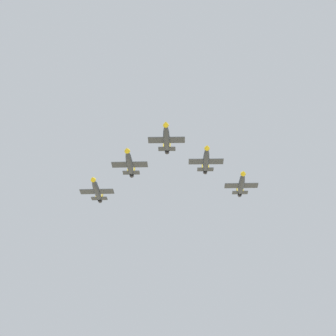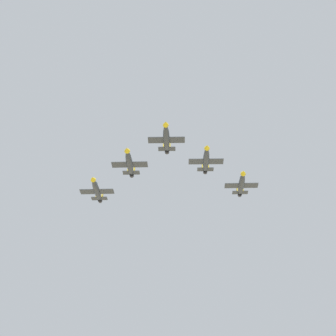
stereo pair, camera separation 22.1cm
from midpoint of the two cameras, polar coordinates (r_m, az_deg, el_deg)
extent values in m
ellipsoid|color=#2D3338|center=(178.37, -0.18, 2.68)|extent=(8.40, 13.79, 1.87)
cone|color=gold|center=(171.38, -0.24, 4.03)|extent=(2.28, 2.40, 1.59)
ellipsoid|color=#334751|center=(175.95, -0.20, 3.40)|extent=(2.40, 2.87, 1.09)
cube|color=#2D3338|center=(178.95, -0.17, 2.54)|extent=(10.77, 7.77, 0.19)
cube|color=gold|center=(178.95, 1.33, 2.57)|extent=(2.03, 3.00, 0.22)
cube|color=gold|center=(179.13, -1.67, 2.54)|extent=(2.03, 3.00, 0.22)
cube|color=#2D3338|center=(183.70, -0.14, 1.73)|extent=(5.49, 4.34, 0.19)
cube|color=gold|center=(184.09, 0.15, 2.15)|extent=(1.18, 1.96, 2.71)
cube|color=gold|center=(184.13, -0.43, 2.14)|extent=(1.18, 1.96, 2.71)
cylinder|color=black|center=(185.09, -0.13, 1.50)|extent=(1.64, 1.53, 1.31)
ellipsoid|color=#2D3338|center=(190.35, 3.41, 0.72)|extent=(8.48, 13.87, 1.89)
cone|color=gold|center=(183.17, 3.50, 1.92)|extent=(2.30, 2.41, 1.60)
ellipsoid|color=#334751|center=(187.84, 3.44, 1.37)|extent=(2.42, 2.88, 1.10)
cube|color=#2D3338|center=(190.95, 3.41, 0.59)|extent=(10.84, 7.83, 0.19)
cube|color=gold|center=(191.23, 4.82, 0.61)|extent=(2.05, 3.01, 0.23)
cube|color=gold|center=(190.82, 1.99, 0.59)|extent=(2.05, 3.01, 0.23)
cube|color=#2D3338|center=(195.81, 3.35, -0.12)|extent=(5.53, 4.38, 0.19)
cube|color=gold|center=(196.21, 3.62, 0.27)|extent=(1.20, 1.97, 2.72)
cube|color=gold|center=(196.13, 3.07, 0.27)|extent=(1.20, 1.97, 2.72)
cylinder|color=black|center=(197.23, 3.33, -0.33)|extent=(1.66, 1.54, 1.32)
ellipsoid|color=#2D3338|center=(190.60, -3.52, 0.45)|extent=(8.63, 14.46, 1.96)
cone|color=gold|center=(183.16, -3.75, 1.68)|extent=(2.37, 2.50, 1.66)
ellipsoid|color=#334751|center=(188.00, -3.60, 1.12)|extent=(2.49, 2.99, 1.14)
cube|color=#2D3338|center=(191.22, -3.50, 0.31)|extent=(11.27, 8.02, 0.20)
cube|color=gold|center=(190.88, -2.04, 0.35)|extent=(2.10, 3.14, 0.23)
cube|color=gold|center=(191.74, -4.96, 0.30)|extent=(2.10, 3.14, 0.23)
cube|color=#2D3338|center=(196.26, -3.36, -0.42)|extent=(5.74, 4.49, 0.20)
cube|color=gold|center=(196.55, -3.07, -0.01)|extent=(1.22, 2.06, 2.83)
cube|color=gold|center=(196.72, -3.64, -0.02)|extent=(1.22, 2.06, 2.83)
cylinder|color=black|center=(197.73, -3.32, -0.63)|extent=(1.71, 1.59, 1.37)
ellipsoid|color=#2D3338|center=(202.40, 6.59, -1.46)|extent=(8.42, 14.10, 1.91)
cone|color=gold|center=(195.00, 6.76, -0.41)|extent=(2.31, 2.44, 1.62)
ellipsoid|color=#334751|center=(199.78, 6.65, -0.87)|extent=(2.43, 2.92, 1.11)
cube|color=#2D3338|center=(203.02, 6.58, -1.58)|extent=(10.99, 7.82, 0.19)
cube|color=gold|center=(203.51, 7.91, -1.54)|extent=(2.04, 3.06, 0.23)
cube|color=gold|center=(202.68, 5.23, -1.59)|extent=(2.04, 3.06, 0.23)
cube|color=#2D3338|center=(208.01, 6.47, -2.21)|extent=(5.59, 4.38, 0.19)
cube|color=gold|center=(208.41, 6.71, -1.82)|extent=(1.19, 2.01, 2.76)
cube|color=gold|center=(208.25, 6.19, -1.83)|extent=(1.19, 2.01, 2.76)
cylinder|color=black|center=(209.47, 6.44, -2.39)|extent=(1.67, 1.55, 1.34)
ellipsoid|color=#2D3338|center=(202.84, -6.47, -2.00)|extent=(8.46, 14.39, 1.94)
cone|color=gold|center=(195.36, -6.81, -0.95)|extent=(2.34, 2.47, 1.65)
ellipsoid|color=#334751|center=(200.19, -6.59, -1.40)|extent=(2.46, 2.97, 1.13)
cube|color=#2D3338|center=(203.47, -6.44, -2.11)|extent=(11.20, 7.89, 0.19)
cube|color=gold|center=(202.84, -5.09, -2.08)|extent=(2.06, 3.12, 0.23)
cube|color=gold|center=(204.27, -7.79, -2.12)|extent=(2.06, 3.12, 0.23)
cube|color=#2D3338|center=(208.54, -6.23, -2.74)|extent=(5.69, 4.43, 0.19)
cube|color=gold|center=(208.71, -5.96, -2.35)|extent=(1.19, 2.05, 2.80)
cube|color=gold|center=(208.99, -6.49, -2.36)|extent=(1.19, 2.05, 2.80)
cylinder|color=black|center=(210.01, -6.17, -2.92)|extent=(1.70, 1.57, 1.36)
camera|label=1|loc=(0.11, -90.03, 0.02)|focal=67.77mm
camera|label=2|loc=(0.11, 89.97, -0.02)|focal=67.77mm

